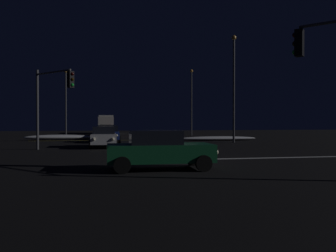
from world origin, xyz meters
TOP-DOWN VIEW (x-y plane):
  - ground at (0.00, 0.00)m, footprint 120.00×120.00m
  - stop_line_north at (0.00, 7.46)m, footprint 0.35×12.72m
  - centre_line_ns at (0.00, 19.06)m, footprint 22.00×0.15m
  - crosswalk_bar_east at (7.56, 0.00)m, footprint 12.72×0.40m
  - snow_bank_left_curb at (-8.26, 20.59)m, footprint 7.14×1.50m
  - snow_bank_right_curb at (8.26, 16.59)m, footprint 8.23×1.50m
  - sedan_white at (-3.36, 9.23)m, footprint 2.02×4.33m
  - sedan_blue at (-2.93, 15.74)m, footprint 2.02×4.33m
  - sedan_gray at (-3.37, 21.24)m, footprint 2.02×4.33m
  - sedan_silver at (-2.87, 27.21)m, footprint 2.02×4.33m
  - sedan_red at (-3.43, 32.77)m, footprint 2.02×4.33m
  - box_truck at (-3.40, 40.35)m, footprint 2.68×8.28m
  - sedan_green_crossing at (-1.01, -3.18)m, footprint 4.33×2.02m
  - traffic_signal_nw at (-6.73, 6.73)m, footprint 2.82×2.82m
  - streetlamp_right_far at (8.56, 29.06)m, footprint 0.44×0.44m
  - streetlamp_right_near at (8.56, 13.06)m, footprint 0.44×0.44m
  - streetlamp_left_far at (-8.56, 29.06)m, footprint 0.44×0.44m

SIDE VIEW (x-z plane):
  - ground at x=0.00m, z-range -0.10..0.00m
  - stop_line_north at x=0.00m, z-range 0.00..0.01m
  - centre_line_ns at x=0.00m, z-range 0.00..0.01m
  - crosswalk_bar_east at x=7.56m, z-range 0.00..0.01m
  - snow_bank_right_curb at x=8.26m, z-range 0.00..0.44m
  - snow_bank_left_curb at x=-8.26m, z-range 0.00..0.57m
  - sedan_white at x=-3.36m, z-range 0.02..1.59m
  - sedan_blue at x=-2.93m, z-range 0.02..1.59m
  - sedan_gray at x=-3.37m, z-range 0.02..1.59m
  - sedan_silver at x=-2.87m, z-range 0.02..1.59m
  - sedan_red at x=-3.43m, z-range 0.02..1.59m
  - sedan_green_crossing at x=-1.01m, z-range 0.02..1.59m
  - box_truck at x=-3.40m, z-range 0.17..3.25m
  - traffic_signal_nw at x=-6.73m, z-range 1.04..6.57m
  - streetlamp_left_far at x=-8.56m, z-range 0.69..9.55m
  - streetlamp_right_far at x=8.56m, z-range 0.70..10.07m
  - streetlamp_right_near at x=8.56m, z-range 0.70..10.75m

